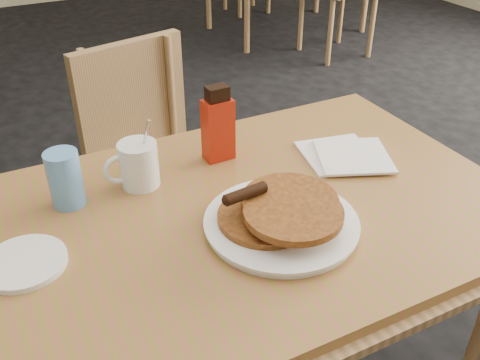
% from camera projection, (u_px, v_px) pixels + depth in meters
% --- Properties ---
extents(main_table, '(1.17, 0.80, 0.75)m').
position_uv_depth(main_table, '(249.00, 223.00, 1.14)').
color(main_table, '#985C36').
rests_on(main_table, floor).
extents(chair_main_far, '(0.47, 0.47, 0.86)m').
position_uv_depth(chair_main_far, '(145.00, 153.00, 1.78)').
color(chair_main_far, '#AB7E50').
rests_on(chair_main_far, floor).
extents(pancake_plate, '(0.31, 0.31, 0.09)m').
position_uv_depth(pancake_plate, '(282.00, 217.00, 1.05)').
color(pancake_plate, white).
rests_on(pancake_plate, main_table).
extents(coffee_mug, '(0.12, 0.09, 0.16)m').
position_uv_depth(coffee_mug, '(138.00, 164.00, 1.16)').
color(coffee_mug, white).
rests_on(coffee_mug, main_table).
extents(syrup_bottle, '(0.07, 0.05, 0.18)m').
position_uv_depth(syrup_bottle, '(218.00, 126.00, 1.24)').
color(syrup_bottle, maroon).
rests_on(syrup_bottle, main_table).
extents(napkin_stack, '(0.23, 0.24, 0.01)m').
position_uv_depth(napkin_stack, '(346.00, 155.00, 1.29)').
color(napkin_stack, white).
rests_on(napkin_stack, main_table).
extents(blue_tumbler, '(0.09, 0.09, 0.12)m').
position_uv_depth(blue_tumbler, '(65.00, 179.00, 1.09)').
color(blue_tumbler, '#5E9DDD').
rests_on(blue_tumbler, main_table).
extents(side_saucer, '(0.16, 0.16, 0.01)m').
position_uv_depth(side_saucer, '(24.00, 263.00, 0.96)').
color(side_saucer, white).
rests_on(side_saucer, main_table).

